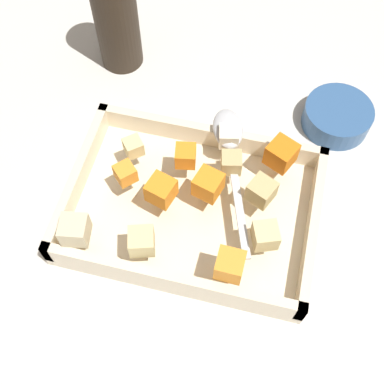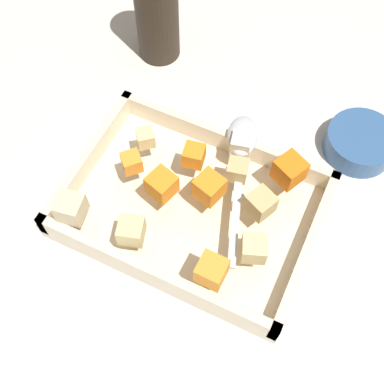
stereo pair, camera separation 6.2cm
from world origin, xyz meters
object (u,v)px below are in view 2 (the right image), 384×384
Objects in this scene: serving_spoon at (242,145)px; pepper_mill at (156,1)px; baking_dish at (192,208)px; small_prep_bowl at (360,143)px.

pepper_mill is (-0.21, 0.15, 0.04)m from serving_spoon.
baking_dish reaches higher than small_prep_bowl.
pepper_mill is at bearing 171.94° from small_prep_bowl.
baking_dish is 1.51× the size of serving_spoon.
small_prep_bowl is at bearing 48.94° from baking_dish.
baking_dish is 0.11m from serving_spoon.
baking_dish is 0.26m from small_prep_bowl.
pepper_mill is 0.36m from small_prep_bowl.
baking_dish is 0.32m from pepper_mill.
baking_dish is at bearing -131.06° from small_prep_bowl.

